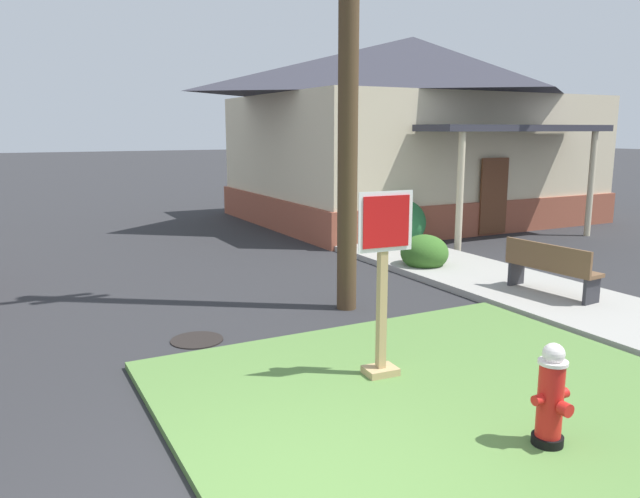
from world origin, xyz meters
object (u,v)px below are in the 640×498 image
Objects in this scene: utility_pole at (349,2)px; street_bench at (550,266)px; manhole_cover at (197,340)px; stop_sign at (383,291)px; fire_hydrant at (551,397)px.

street_bench is at bearing -20.61° from utility_pole.
street_bench is 5.23m from utility_pole.
manhole_cover is at bearing 172.12° from street_bench.
utility_pole is at bearing 159.39° from street_bench.
stop_sign is at bearing -112.28° from utility_pole.
stop_sign is at bearing -57.71° from manhole_cover.
fire_hydrant is at bearing -98.11° from utility_pole.
fire_hydrant is 0.56× the size of street_bench.
fire_hydrant is at bearing -137.60° from street_bench.
fire_hydrant is 4.69m from manhole_cover.
street_bench is (3.81, 3.48, 0.07)m from fire_hydrant.
utility_pole is (0.66, 4.67, 4.07)m from fire_hydrant.
utility_pole is at bearing 67.72° from stop_sign.
street_bench is (4.25, 1.50, -0.45)m from stop_sign.
fire_hydrant is 0.45× the size of stop_sign.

